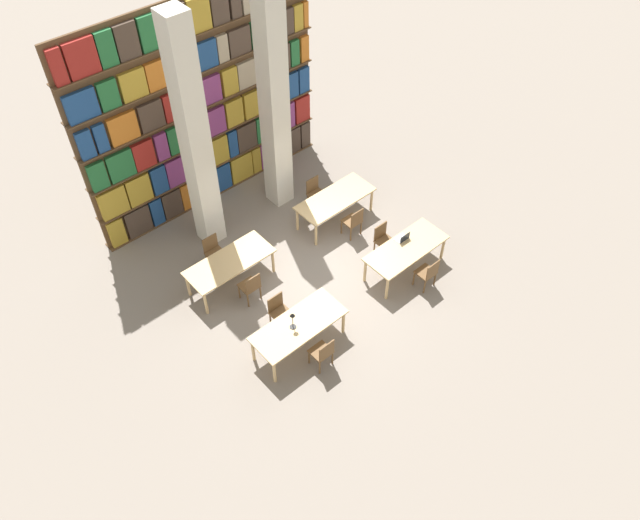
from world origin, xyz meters
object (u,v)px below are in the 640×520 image
(chair_1, at_px, (279,311))
(laptop, at_px, (402,238))
(pillar_center, at_px, (274,103))
(chair_0, at_px, (323,352))
(pillar_left, at_px, (195,141))
(chair_3, at_px, (383,239))
(chair_4, at_px, (251,286))
(chair_5, at_px, (214,251))
(reading_table_0, at_px, (299,327))
(chair_6, at_px, (353,221))
(reading_table_1, at_px, (406,250))
(reading_table_2, at_px, (230,264))
(chair_2, at_px, (428,273))
(chair_7, at_px, (315,192))
(desk_lamp_0, at_px, (293,318))
(reading_table_3, at_px, (335,200))

(chair_1, height_order, laptop, laptop)
(pillar_center, bearing_deg, chair_0, -119.22)
(pillar_left, bearing_deg, chair_3, -49.06)
(chair_4, bearing_deg, pillar_left, 78.23)
(chair_3, xyz_separation_m, chair_5, (-3.34, 2.39, 0.00))
(reading_table_0, distance_m, chair_6, 3.66)
(reading_table_1, height_order, chair_3, chair_3)
(chair_0, height_order, reading_table_2, chair_0)
(pillar_center, xyz_separation_m, chair_2, (0.62, -4.74, -2.51))
(chair_6, xyz_separation_m, chair_7, (0.00, 1.45, 0.00))
(chair_1, relative_size, chair_2, 1.00)
(laptop, xyz_separation_m, reading_table_2, (-3.51, 2.15, -0.12))
(reading_table_2, relative_size, chair_4, 2.35)
(reading_table_0, xyz_separation_m, laptop, (3.47, 0.29, 0.12))
(reading_table_2, bearing_deg, reading_table_1, -35.29)
(desk_lamp_0, xyz_separation_m, reading_table_2, (0.09, 2.41, -0.39))
(chair_1, bearing_deg, reading_table_3, -152.02)
(chair_0, bearing_deg, chair_4, 91.05)
(reading_table_3, bearing_deg, reading_table_2, -179.98)
(reading_table_1, relative_size, chair_5, 2.35)
(reading_table_0, xyz_separation_m, chair_5, (-0.00, 3.16, -0.19))
(reading_table_2, bearing_deg, desk_lamp_0, -92.19)
(reading_table_0, height_order, reading_table_2, same)
(pillar_center, distance_m, reading_table_0, 5.41)
(chair_3, height_order, chair_7, same)
(chair_6, bearing_deg, chair_4, -179.98)
(pillar_left, xyz_separation_m, reading_table_2, (-0.53, -1.62, -2.32))
(chair_3, xyz_separation_m, reading_table_3, (-0.08, 1.67, 0.19))
(chair_4, relative_size, chair_7, 1.00)
(reading_table_0, distance_m, chair_5, 3.17)
(desk_lamp_0, height_order, chair_2, desk_lamp_0)
(chair_1, xyz_separation_m, chair_4, (-0.04, 0.98, 0.00))
(pillar_left, bearing_deg, chair_1, -97.61)
(laptop, xyz_separation_m, chair_7, (-0.24, 2.87, -0.31))
(desk_lamp_0, bearing_deg, reading_table_0, -10.44)
(reading_table_1, bearing_deg, reading_table_0, -179.28)
(chair_4, bearing_deg, chair_7, 24.26)
(chair_5, bearing_deg, chair_6, 155.77)
(pillar_center, relative_size, chair_7, 6.73)
(chair_0, relative_size, chair_4, 1.00)
(desk_lamp_0, distance_m, laptop, 3.62)
(reading_table_2, height_order, reading_table_3, same)
(chair_3, xyz_separation_m, chair_6, (-0.11, 0.94, 0.00))
(chair_3, height_order, reading_table_3, chair_3)
(chair_5, bearing_deg, chair_0, 90.66)
(chair_0, distance_m, chair_6, 4.01)
(reading_table_1, xyz_separation_m, reading_table_2, (-3.38, 2.39, 0.00))
(pillar_center, xyz_separation_m, reading_table_2, (-2.76, -1.62, -2.32))
(reading_table_0, height_order, chair_0, chair_0)
(chair_0, distance_m, chair_4, 2.44)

